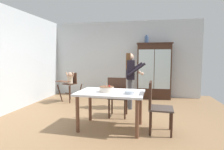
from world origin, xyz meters
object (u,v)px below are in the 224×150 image
(ceramic_vase, at_px, (147,40))
(dining_chair_right_end, at_px, (156,103))
(dining_chair_far_side, at_px, (117,94))
(serving_bowl, at_px, (129,93))
(adult_person, at_px, (130,74))
(china_cabinet, at_px, (154,71))
(high_chair_with_toddler, at_px, (70,81))
(birthday_cake, at_px, (107,89))
(dining_table, at_px, (111,97))

(ceramic_vase, relative_size, dining_chair_right_end, 0.28)
(dining_chair_far_side, bearing_deg, serving_bowl, 113.26)
(adult_person, bearing_deg, china_cabinet, -38.45)
(high_chair_with_toddler, height_order, adult_person, adult_person)
(dining_chair_right_end, bearing_deg, dining_chair_far_side, 54.17)
(adult_person, height_order, dining_chair_right_end, adult_person)
(birthday_cake, height_order, serving_bowl, birthday_cake)
(adult_person, xyz_separation_m, dining_chair_far_side, (-0.22, -0.86, -0.41))
(dining_table, relative_size, birthday_cake, 4.79)
(high_chair_with_toddler, relative_size, birthday_cake, 3.39)
(serving_bowl, bearing_deg, high_chair_with_toddler, 134.96)
(adult_person, distance_m, dining_chair_far_side, 0.98)
(high_chair_with_toddler, xyz_separation_m, serving_bowl, (2.10, -2.11, 0.11))
(ceramic_vase, distance_m, dining_table, 3.29)
(dining_chair_far_side, bearing_deg, high_chair_with_toddler, -36.45)
(china_cabinet, distance_m, serving_bowl, 3.12)
(ceramic_vase, relative_size, adult_person, 0.18)
(adult_person, height_order, serving_bowl, adult_person)
(serving_bowl, relative_size, dining_chair_far_side, 0.19)
(ceramic_vase, relative_size, birthday_cake, 0.96)
(dining_table, height_order, dining_chair_right_end, dining_chair_right_end)
(dining_chair_far_side, bearing_deg, birthday_cake, 80.91)
(ceramic_vase, distance_m, adult_person, 1.80)
(china_cabinet, height_order, ceramic_vase, ceramic_vase)
(serving_bowl, bearing_deg, dining_chair_far_side, 113.27)
(high_chair_with_toddler, bearing_deg, serving_bowl, -21.90)
(ceramic_vase, relative_size, serving_bowl, 1.50)
(china_cabinet, xyz_separation_m, dining_chair_far_side, (-0.90, -2.26, -0.40))
(birthday_cake, distance_m, dining_chair_far_side, 0.73)
(china_cabinet, relative_size, adult_person, 1.24)
(adult_person, xyz_separation_m, dining_table, (-0.25, -1.51, -0.33))
(dining_chair_far_side, bearing_deg, ceramic_vase, -105.73)
(adult_person, height_order, dining_chair_far_side, adult_person)
(high_chair_with_toddler, xyz_separation_m, dining_table, (1.72, -1.95, -0.02))
(birthday_cake, distance_m, serving_bowl, 0.48)
(dining_table, bearing_deg, dining_chair_right_end, -2.54)
(birthday_cake, height_order, dining_chair_right_end, dining_chair_right_end)
(ceramic_vase, xyz_separation_m, serving_bowl, (-0.29, -3.07, -1.25))
(china_cabinet, height_order, dining_table, china_cabinet)
(high_chair_with_toddler, relative_size, dining_chair_far_side, 0.99)
(dining_chair_right_end, bearing_deg, adult_person, 25.33)
(ceramic_vase, distance_m, high_chair_with_toddler, 2.92)
(dining_chair_far_side, relative_size, dining_chair_right_end, 1.00)
(adult_person, bearing_deg, dining_table, 158.12)
(china_cabinet, xyz_separation_m, dining_chair_right_end, (-0.07, -2.95, -0.40))
(adult_person, bearing_deg, high_chair_with_toddler, 65.26)
(ceramic_vase, distance_m, dining_chair_far_side, 2.77)
(dining_table, distance_m, birthday_cake, 0.18)
(adult_person, bearing_deg, birthday_cake, 155.67)
(high_chair_with_toddler, relative_size, serving_bowl, 5.28)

